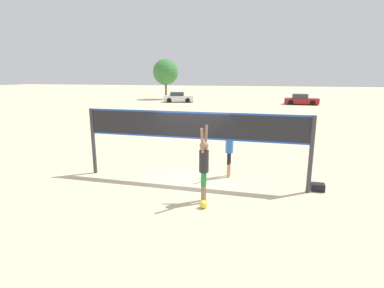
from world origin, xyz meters
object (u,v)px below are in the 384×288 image
at_px(volleyball_net, 192,133).
at_px(volleyball, 203,204).
at_px(player_spiker, 204,163).
at_px(gear_bag, 318,187).
at_px(parked_car_near, 179,98).
at_px(player_blocker, 229,145).
at_px(parked_car_mid, 301,100).
at_px(tree_left_cluster, 166,72).

relative_size(volleyball_net, volleyball, 34.13).
height_order(player_spiker, gear_bag, player_spiker).
xyz_separation_m(player_spiker, parked_car_near, (-10.95, 32.47, -0.57)).
xyz_separation_m(player_blocker, parked_car_near, (-11.35, 30.01, -0.55)).
bearing_deg(player_spiker, volleyball_net, 26.26).
height_order(player_spiker, player_blocker, player_spiker).
height_order(volleyball_net, volleyball, volleyball_net).
height_order(gear_bag, parked_car_near, parked_car_near).
height_order(volleyball_net, parked_car_mid, volleyball_net).
xyz_separation_m(volleyball_net, tree_left_cluster, (-13.74, 35.65, 2.47)).
height_order(player_blocker, parked_car_mid, player_blocker).
xyz_separation_m(player_spiker, gear_bag, (3.42, 1.79, -1.09)).
distance_m(volleyball_net, parked_car_near, 32.55).
bearing_deg(tree_left_cluster, gear_bag, -63.15).
relative_size(parked_car_near, parked_car_mid, 1.04).
distance_m(player_spiker, parked_car_mid, 33.62).
relative_size(volleyball_net, tree_left_cluster, 1.27).
xyz_separation_m(parked_car_near, parked_car_mid, (16.39, 0.70, -0.03)).
bearing_deg(player_blocker, parked_car_mid, 170.67).
xyz_separation_m(volleyball, parked_car_mid, (5.35, 33.62, 0.49)).
xyz_separation_m(gear_bag, parked_car_mid, (2.03, 31.38, 0.49)).
xyz_separation_m(player_spiker, parked_car_mid, (5.45, 33.17, -0.60)).
bearing_deg(tree_left_cluster, parked_car_mid, -11.46).
distance_m(player_spiker, parked_car_near, 34.27).
distance_m(player_blocker, tree_left_cluster, 37.94).
xyz_separation_m(player_blocker, volleyball, (-0.31, -2.91, -1.07)).
bearing_deg(parked_car_mid, volleyball_net, -99.23).
relative_size(player_spiker, gear_bag, 5.62).
bearing_deg(player_spiker, parked_car_mid, -9.32).
relative_size(player_spiker, player_blocker, 1.02).
xyz_separation_m(volleyball_net, player_spiker, (0.78, -1.57, -0.53)).
bearing_deg(volleyball, player_spiker, 101.61).
relative_size(gear_bag, parked_car_mid, 0.09).
relative_size(gear_bag, parked_car_near, 0.09).
height_order(parked_car_near, tree_left_cluster, tree_left_cluster).
distance_m(parked_car_near, tree_left_cluster, 6.93).
bearing_deg(parked_car_mid, player_blocker, -97.42).
relative_size(player_spiker, volleyball, 9.87).
xyz_separation_m(player_blocker, tree_left_cluster, (-14.92, 34.75, 3.02)).
distance_m(volleyball, parked_car_mid, 34.05).
distance_m(volleyball, gear_bag, 4.01).
relative_size(volleyball, tree_left_cluster, 0.04).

